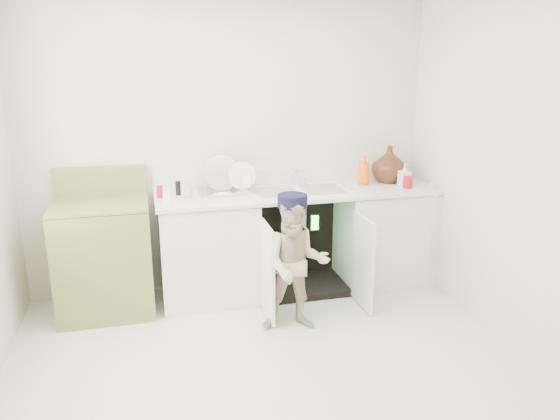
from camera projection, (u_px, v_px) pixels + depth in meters
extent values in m
plane|color=beige|center=(270.00, 367.00, 3.68)|extent=(3.50, 3.50, 0.00)
cube|color=beige|center=(230.00, 148.00, 4.73)|extent=(3.50, 2.50, 0.02)
cube|color=beige|center=(364.00, 284.00, 1.94)|extent=(3.50, 2.50, 0.02)
cube|color=beige|center=(516.00, 173.00, 3.75)|extent=(2.50, 3.00, 0.02)
cube|color=silver|center=(208.00, 251.00, 4.62)|extent=(0.80, 0.60, 0.86)
cube|color=silver|center=(383.00, 236.00, 5.00)|extent=(0.80, 0.60, 0.86)
cube|color=black|center=(291.00, 233.00, 5.06)|extent=(0.80, 0.06, 0.86)
cube|color=black|center=(299.00, 285.00, 4.92)|extent=(0.80, 0.60, 0.06)
cylinder|color=gray|center=(288.00, 238.00, 4.88)|extent=(0.05, 0.05, 0.70)
cylinder|color=gray|center=(303.00, 237.00, 4.91)|extent=(0.05, 0.05, 0.70)
cylinder|color=gray|center=(298.00, 221.00, 4.80)|extent=(0.07, 0.18, 0.07)
cube|color=silver|center=(268.00, 271.00, 4.26)|extent=(0.03, 0.40, 0.76)
cube|color=silver|center=(363.00, 262.00, 4.44)|extent=(0.02, 0.40, 0.76)
cube|color=white|center=(300.00, 193.00, 4.68)|extent=(2.44, 0.64, 0.03)
cube|color=white|center=(291.00, 176.00, 4.93)|extent=(2.44, 0.02, 0.15)
cube|color=white|center=(300.00, 192.00, 4.68)|extent=(0.85, 0.55, 0.02)
cube|color=gray|center=(276.00, 192.00, 4.63)|extent=(0.34, 0.40, 0.01)
cube|color=gray|center=(322.00, 189.00, 4.73)|extent=(0.34, 0.40, 0.01)
cylinder|color=silver|center=(293.00, 176.00, 4.86)|extent=(0.03, 0.03, 0.17)
cylinder|color=silver|center=(295.00, 169.00, 4.78)|extent=(0.02, 0.14, 0.02)
cylinder|color=silver|center=(305.00, 180.00, 4.90)|extent=(0.04, 0.04, 0.06)
cylinder|color=silver|center=(433.00, 231.00, 4.75)|extent=(0.01, 0.01, 0.70)
cube|color=silver|center=(432.00, 186.00, 4.73)|extent=(0.04, 0.02, 0.06)
cube|color=silver|center=(227.00, 191.00, 4.64)|extent=(0.49, 0.32, 0.02)
cylinder|color=silver|center=(222.00, 181.00, 4.63)|extent=(0.30, 0.11, 0.29)
cylinder|color=white|center=(242.00, 181.00, 4.65)|extent=(0.24, 0.06, 0.24)
cylinder|color=silver|center=(206.00, 186.00, 4.48)|extent=(0.01, 0.01, 0.14)
cylinder|color=silver|center=(217.00, 185.00, 4.51)|extent=(0.01, 0.01, 0.14)
cylinder|color=silver|center=(229.00, 184.00, 4.53)|extent=(0.01, 0.01, 0.14)
cylinder|color=silver|center=(241.00, 184.00, 4.55)|extent=(0.01, 0.01, 0.14)
cylinder|color=silver|center=(252.00, 183.00, 4.57)|extent=(0.01, 0.01, 0.14)
imported|color=#4A2415|center=(389.00, 164.00, 4.97)|extent=(0.32, 0.32, 0.33)
imported|color=#FF570D|center=(364.00, 170.00, 4.88)|extent=(0.10, 0.11, 0.27)
imported|color=silver|center=(405.00, 175.00, 4.82)|extent=(0.09, 0.09, 0.21)
cylinder|color=#B70F1A|center=(408.00, 182.00, 4.78)|extent=(0.08, 0.08, 0.11)
cylinder|color=#AF0F26|center=(160.00, 192.00, 4.46)|extent=(0.05, 0.05, 0.10)
cylinder|color=#BFB78C|center=(188.00, 193.00, 4.44)|extent=(0.06, 0.06, 0.08)
cylinder|color=black|center=(178.00, 188.00, 4.53)|extent=(0.04, 0.04, 0.12)
cube|color=white|center=(166.00, 197.00, 4.31)|extent=(0.05, 0.05, 0.09)
cube|color=olive|center=(105.00, 259.00, 4.39)|extent=(0.74, 0.65, 0.89)
cube|color=olive|center=(100.00, 204.00, 4.27)|extent=(0.74, 0.65, 0.02)
cube|color=olive|center=(100.00, 181.00, 4.50)|extent=(0.74, 0.06, 0.23)
cylinder|color=black|center=(72.00, 212.00, 4.08)|extent=(0.16, 0.16, 0.02)
cylinder|color=silver|center=(72.00, 210.00, 4.07)|extent=(0.19, 0.19, 0.01)
cylinder|color=black|center=(77.00, 201.00, 4.37)|extent=(0.16, 0.16, 0.02)
cylinder|color=silver|center=(77.00, 199.00, 4.37)|extent=(0.19, 0.19, 0.01)
cylinder|color=black|center=(124.00, 208.00, 4.16)|extent=(0.16, 0.16, 0.02)
cylinder|color=silver|center=(123.00, 207.00, 4.16)|extent=(0.19, 0.19, 0.01)
cylinder|color=black|center=(124.00, 198.00, 4.46)|extent=(0.16, 0.16, 0.02)
cylinder|color=silver|center=(124.00, 196.00, 4.46)|extent=(0.19, 0.19, 0.01)
imported|color=#C8B490|center=(296.00, 265.00, 4.07)|extent=(0.57, 0.48, 1.04)
cylinder|color=black|center=(296.00, 201.00, 3.94)|extent=(0.26, 0.26, 0.09)
cube|color=black|center=(295.00, 202.00, 4.04)|extent=(0.18, 0.12, 0.01)
cube|color=black|center=(315.00, 222.00, 4.42)|extent=(0.07, 0.01, 0.14)
cube|color=#26F23F|center=(315.00, 223.00, 4.41)|extent=(0.06, 0.00, 0.12)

